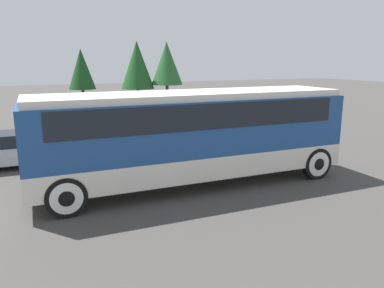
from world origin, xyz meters
The scene contains 8 objects.
ground_plane centered at (0.00, 0.00, 0.00)m, with size 120.00×120.00×0.00m, color #423F3D.
tour_bus centered at (0.10, 0.00, 2.00)m, with size 10.97×2.70×3.29m.
parked_car_near centered at (-5.67, 5.16, 0.70)m, with size 4.40×1.98×1.42m.
parked_car_mid centered at (1.92, 4.79, 0.71)m, with size 4.42×1.85×1.40m.
parked_car_far centered at (-3.10, 8.91, 0.70)m, with size 4.38×1.96×1.42m.
tree_left centered at (4.16, 22.51, 3.87)m, with size 3.04×3.04×6.05m.
tree_center centered at (6.80, 21.84, 4.02)m, with size 2.92×2.92×6.00m.
tree_right centered at (-0.26, 27.00, 3.45)m, with size 2.62×2.62×5.43m.
Camera 1 is at (-5.01, -11.69, 4.36)m, focal length 35.00 mm.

